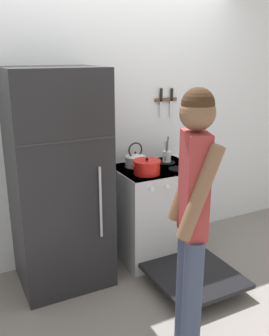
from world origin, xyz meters
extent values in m
plane|color=slate|center=(0.00, 0.00, 0.00)|extent=(14.00, 14.00, 0.00)
cube|color=silver|center=(0.00, 0.03, 1.27)|extent=(10.00, 0.06, 2.55)
cube|color=black|center=(-0.63, -0.32, 0.90)|extent=(0.73, 0.64, 1.80)
cube|color=#2D2D2D|center=(-0.63, -0.64, 1.29)|extent=(0.72, 0.01, 0.01)
cylinder|color=#B2B5BA|center=(-0.40, -0.65, 0.79)|extent=(0.02, 0.02, 0.58)
cube|color=silver|center=(0.30, -0.30, 0.44)|extent=(0.75, 0.61, 0.88)
cube|color=black|center=(0.30, -0.30, 0.87)|extent=(0.74, 0.59, 0.02)
cube|color=black|center=(0.30, -0.58, 0.43)|extent=(0.65, 0.05, 0.66)
cylinder|color=black|center=(0.13, -0.42, 0.88)|extent=(0.19, 0.19, 0.01)
cylinder|color=black|center=(0.47, -0.42, 0.88)|extent=(0.19, 0.19, 0.01)
cylinder|color=black|center=(0.13, -0.18, 0.88)|extent=(0.19, 0.19, 0.01)
cylinder|color=black|center=(0.47, -0.18, 0.88)|extent=(0.19, 0.19, 0.01)
cylinder|color=silver|center=(0.07, -0.62, 0.81)|extent=(0.04, 0.02, 0.04)
cylinder|color=silver|center=(0.22, -0.62, 0.81)|extent=(0.04, 0.02, 0.04)
cylinder|color=silver|center=(0.38, -0.62, 0.81)|extent=(0.04, 0.02, 0.04)
cylinder|color=silver|center=(0.53, -0.62, 0.81)|extent=(0.04, 0.02, 0.04)
cube|color=black|center=(0.30, -0.96, 0.12)|extent=(0.69, 0.70, 0.04)
cube|color=#99999E|center=(0.30, -0.38, 0.40)|extent=(0.61, 0.33, 0.01)
cylinder|color=red|center=(0.13, -0.42, 0.93)|extent=(0.23, 0.23, 0.11)
cylinder|color=red|center=(0.13, -0.42, 0.99)|extent=(0.24, 0.24, 0.02)
sphere|color=black|center=(0.13, -0.42, 1.02)|extent=(0.03, 0.03, 0.03)
cylinder|color=red|center=(0.00, -0.42, 0.97)|extent=(0.03, 0.02, 0.02)
cylinder|color=red|center=(0.26, -0.42, 0.97)|extent=(0.03, 0.02, 0.02)
cylinder|color=silver|center=(0.14, -0.18, 0.93)|extent=(0.19, 0.19, 0.10)
cone|color=silver|center=(0.14, -0.18, 0.99)|extent=(0.18, 0.18, 0.03)
sphere|color=black|center=(0.14, -0.18, 1.01)|extent=(0.02, 0.02, 0.02)
cone|color=silver|center=(0.23, -0.18, 0.94)|extent=(0.10, 0.03, 0.09)
torus|color=black|center=(0.14, -0.18, 1.04)|extent=(0.14, 0.01, 0.14)
cylinder|color=silver|center=(0.49, -0.18, 0.93)|extent=(0.08, 0.08, 0.11)
cylinder|color=#9E7547|center=(0.49, -0.17, 0.99)|extent=(0.02, 0.02, 0.19)
cylinder|color=#232326|center=(0.49, -0.18, 1.01)|extent=(0.02, 0.03, 0.22)
cylinder|color=#B2B5BA|center=(0.48, -0.18, 0.99)|extent=(0.04, 0.03, 0.18)
cylinder|color=#4C4C51|center=(0.48, -0.19, 1.02)|extent=(0.05, 0.03, 0.23)
cylinder|color=#38425B|center=(-0.17, -1.56, 0.42)|extent=(0.12, 0.12, 0.84)
cylinder|color=#38425B|center=(-0.11, -1.41, 0.42)|extent=(0.12, 0.12, 0.84)
cube|color=#9E3333|center=(-0.14, -1.49, 1.16)|extent=(0.21, 0.27, 0.63)
cylinder|color=brown|center=(-0.19, -1.61, 1.16)|extent=(0.27, 0.17, 0.56)
cylinder|color=brown|center=(-0.09, -1.36, 1.16)|extent=(0.27, 0.17, 0.56)
sphere|color=brown|center=(-0.14, -1.49, 1.58)|extent=(0.20, 0.20, 0.20)
sphere|color=#382314|center=(-0.14, -1.49, 1.63)|extent=(0.19, 0.19, 0.19)
cube|color=brown|center=(0.56, -0.01, 1.46)|extent=(0.24, 0.02, 0.03)
cube|color=silver|center=(0.50, -0.02, 1.38)|extent=(0.02, 0.00, 0.17)
cube|color=black|center=(0.50, -0.02, 1.52)|extent=(0.02, 0.02, 0.11)
cube|color=silver|center=(0.62, -0.02, 1.37)|extent=(0.03, 0.00, 0.17)
cube|color=black|center=(0.62, -0.02, 1.51)|extent=(0.02, 0.02, 0.11)
camera|label=1|loc=(-1.38, -3.16, 1.89)|focal=40.00mm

